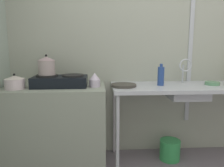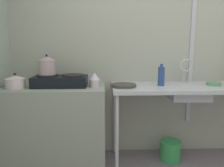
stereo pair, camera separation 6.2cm
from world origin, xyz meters
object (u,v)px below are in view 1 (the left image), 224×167
at_px(pot_on_left_burner, 47,66).
at_px(percolator, 95,80).
at_px(bottle_by_sink, 161,76).
at_px(sink_basin, 187,92).
at_px(faucet, 185,67).
at_px(small_bowl_on_drainboard, 212,83).
at_px(stove, 60,81).
at_px(frying_pan, 124,85).
at_px(pot_beside_stove, 15,82).
at_px(bucket_on_floor, 170,150).

bearing_deg(pot_on_left_burner, percolator, -3.17).
bearing_deg(bottle_by_sink, sink_basin, -6.73).
bearing_deg(faucet, small_bowl_on_drainboard, -23.20).
relative_size(sink_basin, bottle_by_sink, 1.70).
distance_m(stove, pot_on_left_burner, 0.21).
bearing_deg(pot_on_left_burner, frying_pan, -2.92).
bearing_deg(bottle_by_sink, pot_on_left_burner, -179.55).
xyz_separation_m(sink_basin, faucet, (0.03, 0.15, 0.27)).
distance_m(pot_beside_stove, frying_pan, 1.12).
bearing_deg(pot_on_left_burner, bucket_on_floor, 1.13).
xyz_separation_m(pot_beside_stove, bucket_on_floor, (1.69, 0.13, -0.85)).
bearing_deg(frying_pan, pot_on_left_burner, 177.08).
xyz_separation_m(pot_on_left_burner, pot_beside_stove, (-0.30, -0.10, -0.16)).
bearing_deg(percolator, faucet, 8.40).
relative_size(stove, pot_beside_stove, 2.84).
bearing_deg(frying_pan, pot_beside_stove, -176.95).
height_order(faucet, frying_pan, faucet).
xyz_separation_m(stove, faucet, (1.42, 0.13, 0.13)).
distance_m(pot_beside_stove, small_bowl_on_drainboard, 2.14).
height_order(stove, bottle_by_sink, bottle_by_sink).
bearing_deg(bucket_on_floor, pot_beside_stove, -175.64).
distance_m(sink_basin, bucket_on_floor, 0.73).
bearing_deg(stove, bottle_by_sink, 0.50).
xyz_separation_m(pot_on_left_burner, frying_pan, (0.82, -0.04, -0.21)).
bearing_deg(frying_pan, percolator, 177.50).
distance_m(faucet, frying_pan, 0.78).
bearing_deg(faucet, frying_pan, -167.13).
bearing_deg(frying_pan, sink_basin, 1.40).
bearing_deg(sink_basin, pot_beside_stove, -177.58).
distance_m(sink_basin, small_bowl_on_drainboard, 0.32).
distance_m(frying_pan, bottle_by_sink, 0.43).
xyz_separation_m(pot_beside_stove, bottle_by_sink, (1.54, 0.11, 0.04)).
xyz_separation_m(frying_pan, small_bowl_on_drainboard, (1.01, 0.05, 0.00)).
bearing_deg(bottle_by_sink, small_bowl_on_drainboard, -0.17).
height_order(percolator, faucet, faucet).
relative_size(stove, faucet, 1.98).
xyz_separation_m(stove, bucket_on_floor, (1.25, 0.03, -0.84)).
xyz_separation_m(faucet, bucket_on_floor, (-0.17, -0.10, -0.98)).
xyz_separation_m(stove, percolator, (0.37, -0.03, 0.01)).
bearing_deg(sink_basin, pot_on_left_burner, 179.09).
bearing_deg(small_bowl_on_drainboard, percolator, -178.44).
distance_m(percolator, frying_pan, 0.32).
height_order(percolator, bottle_by_sink, bottle_by_sink).
bearing_deg(frying_pan, stove, 176.50).
distance_m(pot_on_left_burner, faucet, 1.56).
distance_m(stove, frying_pan, 0.68).
relative_size(pot_on_left_burner, bucket_on_floor, 0.91).
relative_size(pot_beside_stove, percolator, 1.34).
distance_m(pot_on_left_burner, small_bowl_on_drainboard, 1.84).
xyz_separation_m(small_bowl_on_drainboard, bucket_on_floor, (-0.45, 0.02, -0.80)).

